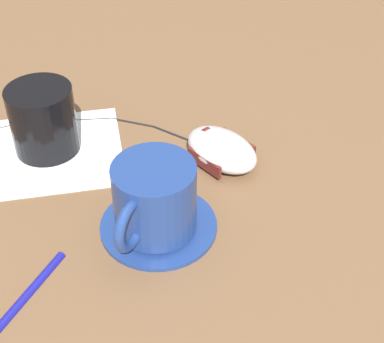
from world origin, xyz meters
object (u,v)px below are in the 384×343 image
saucer (159,224)px  computer_mouse (222,149)px  coffee_cup (154,199)px  pen (10,312)px  drinking_glass (43,120)px

saucer → computer_mouse: (-0.10, 0.08, 0.01)m
saucer → computer_mouse: bearing=141.4°
saucer → coffee_cup: (0.01, -0.00, 0.04)m
computer_mouse → pen: 0.30m
saucer → coffee_cup: bearing=-29.4°
drinking_glass → pen: drinking_glass is taller
computer_mouse → drinking_glass: (-0.05, -0.21, 0.03)m
coffee_cup → computer_mouse: (-0.11, 0.09, -0.03)m
coffee_cup → pen: size_ratio=0.76×
coffee_cup → drinking_glass: (-0.16, -0.12, -0.00)m
coffee_cup → pen: bearing=-57.1°
computer_mouse → coffee_cup: bearing=-38.1°
saucer → drinking_glass: drinking_glass is taller
pen → drinking_glass: bearing=176.1°
drinking_glass → pen: size_ratio=0.58×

